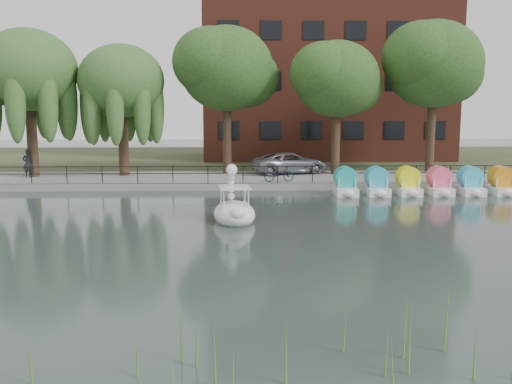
{
  "coord_description": "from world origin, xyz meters",
  "views": [
    {
      "loc": [
        -0.12,
        -19.11,
        4.89
      ],
      "look_at": [
        0.5,
        4.0,
        1.3
      ],
      "focal_mm": 40.0,
      "sensor_mm": 36.0,
      "label": 1
    }
  ],
  "objects_px": {
    "swan_boat": "(234,209)",
    "minivan": "(290,161)",
    "bicycle": "(279,173)",
    "pedestrian": "(28,161)"
  },
  "relations": [
    {
      "from": "swan_boat",
      "to": "minivan",
      "type": "bearing_deg",
      "value": 67.82
    },
    {
      "from": "minivan",
      "to": "bicycle",
      "type": "xyz_separation_m",
      "value": [
        -1.01,
        -3.95,
        -0.28
      ]
    },
    {
      "from": "minivan",
      "to": "pedestrian",
      "type": "height_order",
      "value": "pedestrian"
    },
    {
      "from": "bicycle",
      "to": "swan_boat",
      "type": "height_order",
      "value": "swan_boat"
    },
    {
      "from": "pedestrian",
      "to": "swan_boat",
      "type": "height_order",
      "value": "pedestrian"
    },
    {
      "from": "minivan",
      "to": "bicycle",
      "type": "distance_m",
      "value": 4.08
    },
    {
      "from": "minivan",
      "to": "swan_boat",
      "type": "relative_size",
      "value": 1.92
    },
    {
      "from": "minivan",
      "to": "swan_boat",
      "type": "height_order",
      "value": "swan_boat"
    },
    {
      "from": "pedestrian",
      "to": "swan_boat",
      "type": "relative_size",
      "value": 0.67
    },
    {
      "from": "swan_boat",
      "to": "bicycle",
      "type": "bearing_deg",
      "value": 67.61
    }
  ]
}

